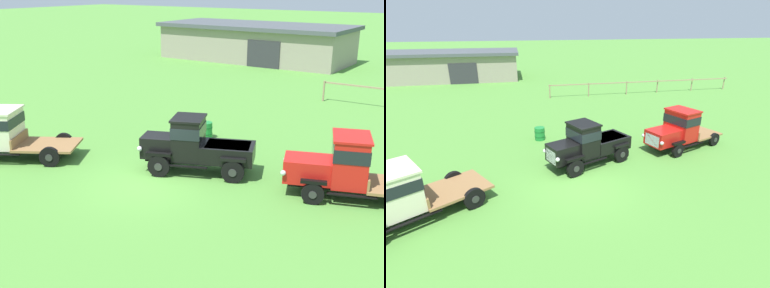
# 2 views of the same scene
# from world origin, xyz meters

# --- Properties ---
(ground_plane) EXTENTS (240.00, 240.00, 0.00)m
(ground_plane) POSITION_xyz_m (0.00, 0.00, 0.00)
(ground_plane) COLOR #518E38
(farm_shed) EXTENTS (18.52, 8.18, 3.51)m
(farm_shed) POSITION_xyz_m (-11.12, 30.26, 1.78)
(farm_shed) COLOR gray
(farm_shed) RESTS_ON ground
(vintage_truck_second_in_line) EXTENTS (4.75, 3.16, 2.27)m
(vintage_truck_second_in_line) POSITION_xyz_m (0.74, 2.14, 1.13)
(vintage_truck_second_in_line) COLOR black
(vintage_truck_second_in_line) RESTS_ON ground
(vintage_truck_midrow_center) EXTENTS (5.32, 3.33, 2.29)m
(vintage_truck_midrow_center) POSITION_xyz_m (6.33, 3.12, 1.16)
(vintage_truck_midrow_center) COLOR black
(vintage_truck_midrow_center) RESTS_ON ground
(oil_drum_beside_row) EXTENTS (0.66, 0.66, 0.80)m
(oil_drum_beside_row) POSITION_xyz_m (-1.35, 6.14, 0.40)
(oil_drum_beside_row) COLOR #1E7F33
(oil_drum_beside_row) RESTS_ON ground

